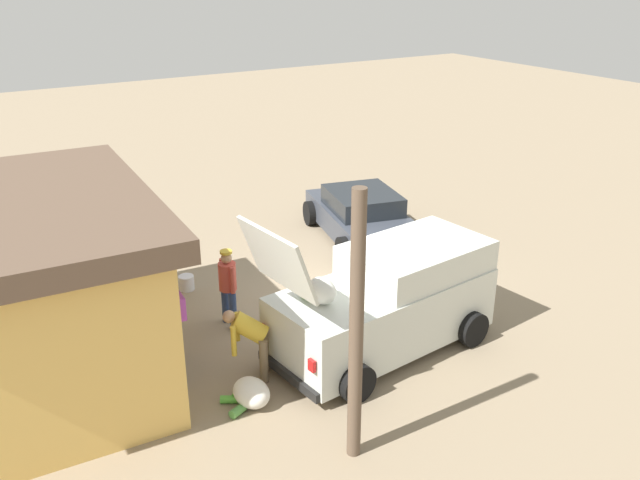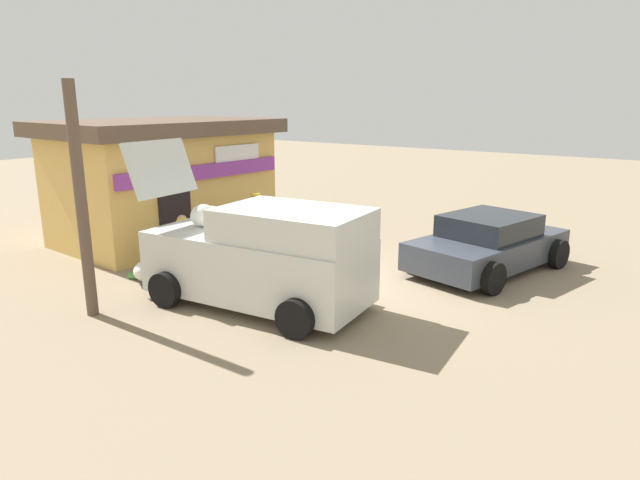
{
  "view_description": "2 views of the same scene",
  "coord_description": "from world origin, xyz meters",
  "px_view_note": "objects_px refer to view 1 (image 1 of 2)",
  "views": [
    {
      "loc": [
        -10.62,
        7.09,
        6.65
      ],
      "look_at": [
        0.57,
        0.23,
        1.18
      ],
      "focal_mm": 37.63,
      "sensor_mm": 36.0,
      "label": 1
    },
    {
      "loc": [
        -9.39,
        -6.17,
        3.78
      ],
      "look_at": [
        0.12,
        0.62,
        0.77
      ],
      "focal_mm": 31.22,
      "sensor_mm": 36.0,
      "label": 2
    }
  ],
  "objects_px": {
    "delivery_van": "(388,300)",
    "paint_bucket": "(186,283)",
    "storefront_bar": "(37,289)",
    "parked_sedan": "(362,216)",
    "customer_bending": "(251,336)",
    "unloaded_banana_pile": "(250,393)",
    "vendor_standing": "(228,284)"
  },
  "relations": [
    {
      "from": "delivery_van",
      "to": "unloaded_banana_pile",
      "type": "xyz_separation_m",
      "value": [
        -0.31,
        2.97,
        -0.74
      ]
    },
    {
      "from": "storefront_bar",
      "to": "vendor_standing",
      "type": "xyz_separation_m",
      "value": [
        -0.07,
        -3.35,
        -0.74
      ]
    },
    {
      "from": "storefront_bar",
      "to": "parked_sedan",
      "type": "xyz_separation_m",
      "value": [
        2.29,
        -8.15,
        -1.05
      ]
    },
    {
      "from": "delivery_van",
      "to": "vendor_standing",
      "type": "distance_m",
      "value": 3.12
    },
    {
      "from": "customer_bending",
      "to": "paint_bucket",
      "type": "relative_size",
      "value": 3.78
    },
    {
      "from": "customer_bending",
      "to": "paint_bucket",
      "type": "xyz_separation_m",
      "value": [
        3.74,
        -0.23,
        -0.63
      ]
    },
    {
      "from": "paint_bucket",
      "to": "storefront_bar",
      "type": "bearing_deg",
      "value": 120.15
    },
    {
      "from": "storefront_bar",
      "to": "vendor_standing",
      "type": "relative_size",
      "value": 3.71
    },
    {
      "from": "parked_sedan",
      "to": "unloaded_banana_pile",
      "type": "xyz_separation_m",
      "value": [
        -4.9,
        5.59,
        -0.39
      ]
    },
    {
      "from": "vendor_standing",
      "to": "customer_bending",
      "type": "xyz_separation_m",
      "value": [
        -1.82,
        0.39,
        -0.11
      ]
    },
    {
      "from": "unloaded_banana_pile",
      "to": "storefront_bar",
      "type": "bearing_deg",
      "value": 44.47
    },
    {
      "from": "storefront_bar",
      "to": "delivery_van",
      "type": "relative_size",
      "value": 1.26
    },
    {
      "from": "vendor_standing",
      "to": "delivery_van",
      "type": "bearing_deg",
      "value": -135.61
    },
    {
      "from": "delivery_van",
      "to": "customer_bending",
      "type": "relative_size",
      "value": 3.72
    },
    {
      "from": "storefront_bar",
      "to": "parked_sedan",
      "type": "distance_m",
      "value": 8.53
    },
    {
      "from": "delivery_van",
      "to": "parked_sedan",
      "type": "xyz_separation_m",
      "value": [
        4.59,
        -2.62,
        -0.35
      ]
    },
    {
      "from": "parked_sedan",
      "to": "vendor_standing",
      "type": "xyz_separation_m",
      "value": [
        -2.36,
        4.8,
        0.31
      ]
    },
    {
      "from": "customer_bending",
      "to": "vendor_standing",
      "type": "bearing_deg",
      "value": -12.19
    },
    {
      "from": "delivery_van",
      "to": "paint_bucket",
      "type": "bearing_deg",
      "value": 29.47
    },
    {
      "from": "delivery_van",
      "to": "paint_bucket",
      "type": "xyz_separation_m",
      "value": [
        4.15,
        2.34,
        -0.79
      ]
    },
    {
      "from": "vendor_standing",
      "to": "unloaded_banana_pile",
      "type": "distance_m",
      "value": 2.75
    },
    {
      "from": "parked_sedan",
      "to": "customer_bending",
      "type": "bearing_deg",
      "value": 128.83
    },
    {
      "from": "delivery_van",
      "to": "parked_sedan",
      "type": "bearing_deg",
      "value": -29.74
    },
    {
      "from": "parked_sedan",
      "to": "paint_bucket",
      "type": "height_order",
      "value": "parked_sedan"
    },
    {
      "from": "parked_sedan",
      "to": "vendor_standing",
      "type": "bearing_deg",
      "value": 116.18
    },
    {
      "from": "unloaded_banana_pile",
      "to": "paint_bucket",
      "type": "relative_size",
      "value": 2.34
    },
    {
      "from": "vendor_standing",
      "to": "storefront_bar",
      "type": "bearing_deg",
      "value": 88.87
    },
    {
      "from": "paint_bucket",
      "to": "parked_sedan",
      "type": "bearing_deg",
      "value": -84.91
    },
    {
      "from": "storefront_bar",
      "to": "unloaded_banana_pile",
      "type": "xyz_separation_m",
      "value": [
        -2.6,
        -2.56,
        -1.43
      ]
    },
    {
      "from": "unloaded_banana_pile",
      "to": "vendor_standing",
      "type": "bearing_deg",
      "value": -17.35
    },
    {
      "from": "delivery_van",
      "to": "vendor_standing",
      "type": "xyz_separation_m",
      "value": [
        2.23,
        2.18,
        -0.04
      ]
    },
    {
      "from": "parked_sedan",
      "to": "paint_bucket",
      "type": "relative_size",
      "value": 12.62
    }
  ]
}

